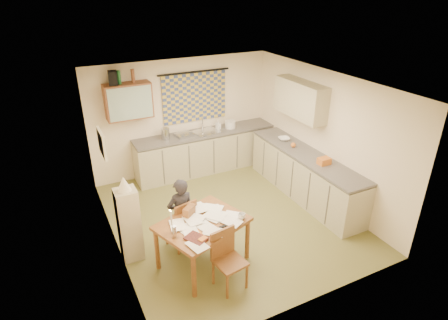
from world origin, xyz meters
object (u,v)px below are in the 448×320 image
stove (336,198)px  shelf_stand (129,225)px  counter_back (208,151)px  person (181,214)px  counter_right (304,175)px  dining_table (203,243)px  chair_far (181,231)px

stove → shelf_stand: (-3.54, 0.58, 0.18)m
counter_back → shelf_stand: size_ratio=2.74×
shelf_stand → person: bearing=-6.4°
stove → counter_right: bearing=90.0°
person → dining_table: bearing=100.2°
counter_right → shelf_stand: size_ratio=2.45×
counter_back → counter_right: 2.27m
counter_back → chair_far: 2.78m
dining_table → person: bearing=84.7°
dining_table → chair_far: (-0.14, 0.55, -0.11)m
chair_far → shelf_stand: 0.86m
dining_table → chair_far: chair_far is taller
counter_back → person: person is taller
stove → shelf_stand: bearing=170.6°
stove → dining_table: 2.61m
chair_far → counter_right: bearing=174.2°
stove → shelf_stand: shelf_stand is taller
counter_right → person: 2.78m
stove → chair_far: size_ratio=0.97×
counter_right → person: (-2.74, -0.42, 0.16)m
counter_back → shelf_stand: 3.22m
counter_back → dining_table: (-1.38, -2.86, -0.07)m
dining_table → counter_back: bearing=44.5°
shelf_stand → counter_right: bearing=5.3°
stove → chair_far: bearing=169.6°
counter_right → person: size_ratio=2.40×
dining_table → chair_far: bearing=85.0°
chair_far → shelf_stand: size_ratio=0.73×
counter_back → person: size_ratio=2.69×
counter_back → shelf_stand: shelf_stand is taller
counter_back → chair_far: size_ratio=3.76×
counter_right → counter_back: bearing=122.7°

